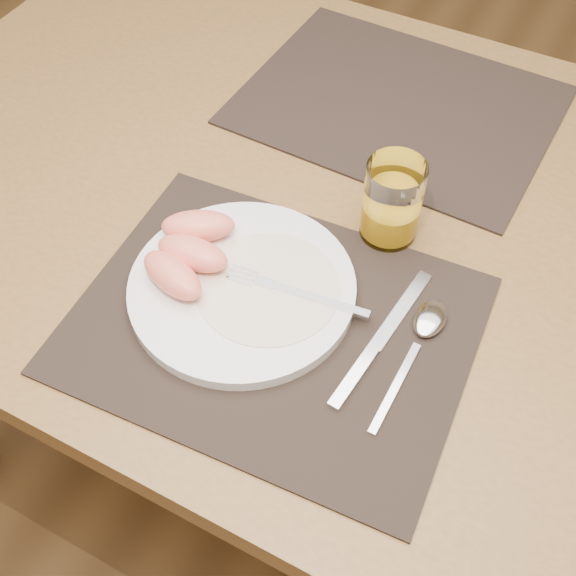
# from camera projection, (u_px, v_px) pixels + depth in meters

# --- Properties ---
(ground) EXTENTS (5.00, 5.00, 0.00)m
(ground) POSITION_uv_depth(u_px,v_px,m) (323.00, 448.00, 1.55)
(ground) COLOR brown
(ground) RESTS_ON ground
(table) EXTENTS (1.40, 0.90, 0.75)m
(table) POSITION_uv_depth(u_px,v_px,m) (340.00, 243.00, 1.02)
(table) COLOR brown
(table) RESTS_ON ground
(placemat_near) EXTENTS (0.47, 0.37, 0.00)m
(placemat_near) POSITION_uv_depth(u_px,v_px,m) (273.00, 324.00, 0.83)
(placemat_near) COLOR black
(placemat_near) RESTS_ON table
(placemat_far) EXTENTS (0.46, 0.37, 0.00)m
(placemat_far) POSITION_uv_depth(u_px,v_px,m) (398.00, 105.00, 1.08)
(placemat_far) COLOR black
(placemat_far) RESTS_ON table
(plate) EXTENTS (0.27, 0.27, 0.02)m
(plate) POSITION_uv_depth(u_px,v_px,m) (242.00, 288.00, 0.85)
(plate) COLOR white
(plate) RESTS_ON placemat_near
(plate_dressing) EXTENTS (0.17, 0.17, 0.00)m
(plate_dressing) POSITION_uv_depth(u_px,v_px,m) (268.00, 287.00, 0.84)
(plate_dressing) COLOR white
(plate_dressing) RESTS_ON plate
(fork) EXTENTS (0.18, 0.04, 0.00)m
(fork) POSITION_uv_depth(u_px,v_px,m) (285.00, 289.00, 0.84)
(fork) COLOR silver
(fork) RESTS_ON plate
(knife) EXTENTS (0.04, 0.22, 0.01)m
(knife) POSITION_uv_depth(u_px,v_px,m) (374.00, 348.00, 0.81)
(knife) COLOR silver
(knife) RESTS_ON placemat_near
(spoon) EXTENTS (0.04, 0.19, 0.01)m
(spoon) POSITION_uv_depth(u_px,v_px,m) (425.00, 328.00, 0.82)
(spoon) COLOR silver
(spoon) RESTS_ON placemat_near
(juice_glass) EXTENTS (0.07, 0.07, 0.11)m
(juice_glass) POSITION_uv_depth(u_px,v_px,m) (392.00, 205.00, 0.88)
(juice_glass) COLOR white
(juice_glass) RESTS_ON placemat_near
(grapefruit_wedges) EXTENTS (0.11, 0.15, 0.04)m
(grapefruit_wedges) POSITION_uv_depth(u_px,v_px,m) (188.00, 251.00, 0.86)
(grapefruit_wedges) COLOR #FC8166
(grapefruit_wedges) RESTS_ON plate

